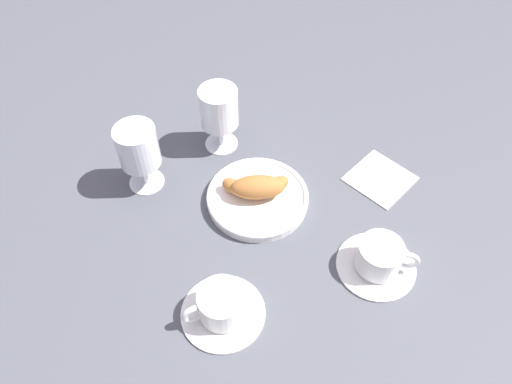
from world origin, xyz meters
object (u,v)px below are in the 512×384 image
coffee_cup_far (379,259)px  folded_napkin (380,178)px  croissant_large (256,187)px  juice_glass_left (220,110)px  juice_glass_right (138,148)px  coffee_cup_near (221,307)px  pastry_plate (256,198)px

coffee_cup_far → folded_napkin: (0.12, 0.16, -0.02)m
croissant_large → coffee_cup_far: (0.12, -0.22, -0.01)m
folded_napkin → coffee_cup_far: bearing=-127.0°
juice_glass_left → juice_glass_right: (-0.18, -0.03, 0.00)m
coffee_cup_near → folded_napkin: coffee_cup_near is taller
coffee_cup_near → coffee_cup_far: size_ratio=1.00×
croissant_large → juice_glass_right: bearing=141.6°
croissant_large → coffee_cup_far: bearing=-61.2°
juice_glass_right → coffee_cup_near: bearing=-86.3°
coffee_cup_far → juice_glass_left: bearing=106.8°
croissant_large → folded_napkin: (0.24, -0.06, -0.04)m
pastry_plate → juice_glass_left: juice_glass_left is taller
coffee_cup_near → folded_napkin: 0.41m
juice_glass_left → juice_glass_right: 0.18m
coffee_cup_near → coffee_cup_far: bearing=-7.8°
coffee_cup_far → folded_napkin: 0.20m
coffee_cup_far → folded_napkin: coffee_cup_far is taller
croissant_large → coffee_cup_far: croissant_large is taller
croissant_large → juice_glass_right: juice_glass_right is taller
juice_glass_right → folded_napkin: 0.47m
coffee_cup_far → coffee_cup_near: bearing=172.2°
coffee_cup_near → folded_napkin: bearing=17.5°
pastry_plate → coffee_cup_far: (0.12, -0.22, 0.01)m
croissant_large → juice_glass_left: juice_glass_left is taller
coffee_cup_far → juice_glass_right: juice_glass_right is taller
coffee_cup_near → juice_glass_right: (-0.02, 0.32, 0.07)m
coffee_cup_far → croissant_large: bearing=118.8°
juice_glass_right → croissant_large: bearing=-38.4°
coffee_cup_near → juice_glass_right: 0.33m
coffee_cup_near → coffee_cup_far: same height
coffee_cup_far → juice_glass_left: (-0.12, 0.39, 0.07)m
juice_glass_left → folded_napkin: juice_glass_left is taller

